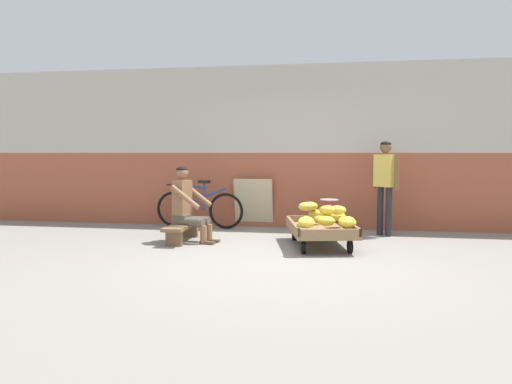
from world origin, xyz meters
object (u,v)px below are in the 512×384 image
(sign_board, at_px, (253,203))
(customer_adult, at_px, (385,177))
(vendor_seated, at_px, (187,204))
(banana_cart, at_px, (320,230))
(plastic_crate, at_px, (329,226))
(bicycle_near_left, at_px, (199,208))
(shopping_bag, at_px, (332,233))
(low_bench, at_px, (183,228))
(weighing_scale, at_px, (329,208))

(sign_board, xyz_separation_m, customer_adult, (2.26, -0.54, 0.51))
(vendor_seated, distance_m, sign_board, 1.75)
(banana_cart, relative_size, sign_board, 1.79)
(banana_cart, distance_m, vendor_seated, 2.02)
(customer_adult, bearing_deg, banana_cart, -132.28)
(vendor_seated, height_order, plastic_crate, vendor_seated)
(bicycle_near_left, bearing_deg, shopping_bag, -20.87)
(banana_cart, distance_m, plastic_crate, 0.99)
(sign_board, relative_size, shopping_bag, 3.69)
(low_bench, height_order, shopping_bag, low_bench)
(low_bench, relative_size, plastic_crate, 3.06)
(plastic_crate, xyz_separation_m, weighing_scale, (0.00, -0.00, 0.30))
(weighing_scale, xyz_separation_m, shopping_bag, (0.05, -0.48, -0.33))
(banana_cart, xyz_separation_m, shopping_bag, (0.16, 0.50, -0.12))
(shopping_bag, bearing_deg, banana_cart, -107.48)
(vendor_seated, xyz_separation_m, plastic_crate, (2.10, 0.93, -0.42))
(bicycle_near_left, xyz_separation_m, shopping_bag, (2.38, -0.91, -0.23))
(plastic_crate, relative_size, bicycle_near_left, 0.22)
(banana_cart, distance_m, bicycle_near_left, 2.63)
(bicycle_near_left, height_order, customer_adult, customer_adult)
(banana_cart, xyz_separation_m, bicycle_near_left, (-2.22, 1.40, 0.11))
(low_bench, bearing_deg, banana_cart, -1.66)
(customer_adult, height_order, shopping_bag, customer_adult)
(vendor_seated, relative_size, bicycle_near_left, 0.69)
(banana_cart, relative_size, customer_adult, 1.04)
(plastic_crate, xyz_separation_m, bicycle_near_left, (-2.33, 0.43, 0.20))
(weighing_scale, xyz_separation_m, bicycle_near_left, (-2.33, 0.43, -0.10))
(bicycle_near_left, height_order, shopping_bag, bicycle_near_left)
(low_bench, height_order, bicycle_near_left, bicycle_near_left)
(plastic_crate, relative_size, shopping_bag, 1.50)
(low_bench, height_order, customer_adult, customer_adult)
(customer_adult, bearing_deg, shopping_bag, -144.62)
(plastic_crate, bearing_deg, sign_board, 154.61)
(low_bench, distance_m, sign_board, 1.78)
(plastic_crate, bearing_deg, shopping_bag, -83.87)
(shopping_bag, bearing_deg, weighing_scale, 96.14)
(low_bench, distance_m, bicycle_near_left, 1.36)
(banana_cart, height_order, sign_board, sign_board)
(bicycle_near_left, distance_m, sign_board, 0.99)
(bicycle_near_left, relative_size, customer_adult, 1.08)
(sign_board, distance_m, customer_adult, 2.37)
(plastic_crate, distance_m, shopping_bag, 0.48)
(plastic_crate, bearing_deg, bicycle_near_left, 169.61)
(plastic_crate, height_order, bicycle_near_left, bicycle_near_left)
(sign_board, bearing_deg, low_bench, -117.59)
(low_bench, xyz_separation_m, sign_board, (0.82, 1.57, 0.24))
(banana_cart, xyz_separation_m, low_bench, (-2.08, 0.06, -0.04))
(low_bench, relative_size, customer_adult, 0.72)
(sign_board, bearing_deg, banana_cart, -52.13)
(plastic_crate, height_order, shopping_bag, plastic_crate)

